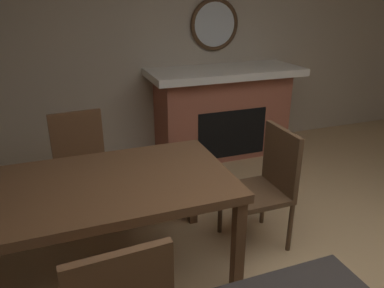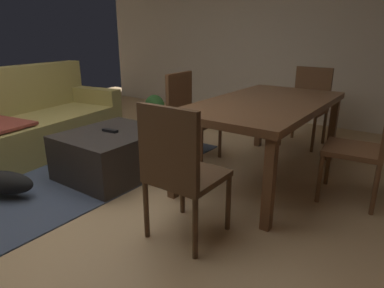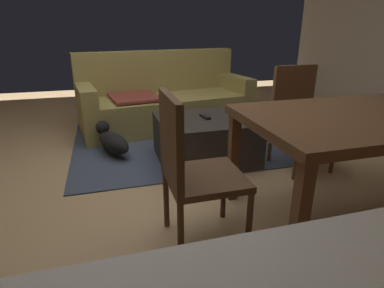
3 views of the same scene
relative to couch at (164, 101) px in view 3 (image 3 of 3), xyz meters
name	(u,v)px [view 3 (image 3 of 3)]	position (x,y,z in m)	size (l,w,h in m)	color
floor	(153,173)	(-0.40, -1.45, -0.33)	(8.84, 8.84, 0.00)	tan
area_rug	(189,140)	(0.15, -0.68, -0.32)	(2.60, 2.00, 0.01)	#3D475B
couch	(164,101)	(0.00, 0.00, 0.00)	(2.28, 1.18, 0.96)	#9E8E4C
ottoman_coffee_table	(205,140)	(0.15, -1.29, -0.11)	(0.91, 0.78, 0.44)	#2D2826
tv_remote	(205,117)	(0.15, -1.28, 0.12)	(0.05, 0.16, 0.02)	black
dining_table	(379,123)	(0.96, -2.47, 0.34)	(1.79, 0.96, 0.74)	brown
dining_chair_west	(190,165)	(-0.33, -2.47, 0.19)	(0.44, 0.44, 0.93)	#513823
dining_chair_north	(299,111)	(0.96, -1.60, 0.19)	(0.46, 0.46, 0.93)	brown
potted_plant	(297,104)	(1.76, -0.40, -0.07)	(0.29, 0.29, 0.46)	#474C51
small_dog	(112,140)	(-0.73, -0.90, -0.17)	(0.39, 0.57, 0.28)	black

